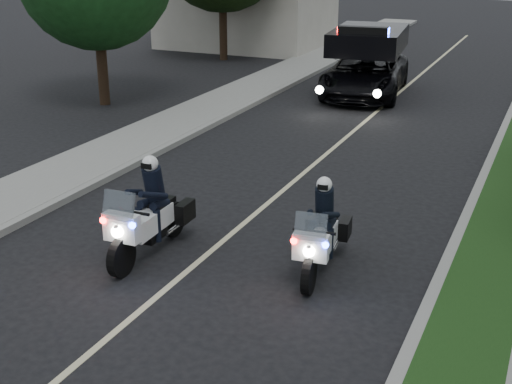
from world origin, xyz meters
TOP-DOWN VIEW (x-y plane):
  - ground at (0.00, 0.00)m, footprint 120.00×120.00m
  - curb_right at (4.10, 10.00)m, footprint 0.20×60.00m
  - curb_left at (-4.10, 10.00)m, footprint 0.20×60.00m
  - sidewalk_left at (-5.20, 10.00)m, footprint 2.00×60.00m
  - lane_marking at (0.00, 10.00)m, footprint 0.12×50.00m
  - police_moto_left at (-0.96, 2.61)m, footprint 0.84×2.21m
  - police_moto_right at (2.09, 3.28)m, footprint 0.94×2.06m
  - police_suv at (-1.09, 17.20)m, footprint 3.31×5.97m
  - bicycle at (-2.09, 19.48)m, footprint 0.69×1.75m
  - cyclist at (-2.09, 19.48)m, footprint 0.60×0.43m
  - tree_left_near at (-8.88, 12.04)m, footprint 6.59×6.59m
  - tree_left_far at (-9.21, 21.75)m, footprint 7.79×7.79m

SIDE VIEW (x-z plane):
  - ground at x=0.00m, z-range 0.00..0.00m
  - police_moto_left at x=-0.96m, z-range -0.93..0.93m
  - police_moto_right at x=2.09m, z-range -0.85..0.85m
  - police_suv at x=-1.09m, z-range -1.38..1.38m
  - bicycle at x=-2.09m, z-range -0.45..0.45m
  - cyclist at x=-2.09m, z-range -0.78..0.78m
  - tree_left_near at x=-8.88m, z-range -4.33..4.33m
  - tree_left_far at x=-9.21m, z-range -5.00..5.00m
  - lane_marking at x=0.00m, z-range 0.00..0.01m
  - curb_right at x=4.10m, z-range 0.00..0.15m
  - curb_left at x=-4.10m, z-range 0.00..0.15m
  - sidewalk_left at x=-5.20m, z-range 0.00..0.16m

